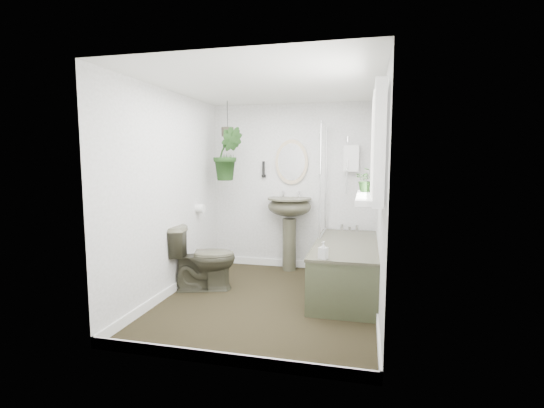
# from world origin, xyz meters

# --- Properties ---
(floor) EXTENTS (2.30, 2.80, 0.02)m
(floor) POSITION_xyz_m (0.00, 0.00, -0.01)
(floor) COLOR black
(floor) RESTS_ON ground
(ceiling) EXTENTS (2.30, 2.80, 0.02)m
(ceiling) POSITION_xyz_m (0.00, 0.00, 2.31)
(ceiling) COLOR white
(ceiling) RESTS_ON ground
(wall_back) EXTENTS (2.30, 0.02, 2.30)m
(wall_back) POSITION_xyz_m (0.00, 1.41, 1.15)
(wall_back) COLOR white
(wall_back) RESTS_ON ground
(wall_front) EXTENTS (2.30, 0.02, 2.30)m
(wall_front) POSITION_xyz_m (0.00, -1.41, 1.15)
(wall_front) COLOR white
(wall_front) RESTS_ON ground
(wall_left) EXTENTS (0.02, 2.80, 2.30)m
(wall_left) POSITION_xyz_m (-1.16, 0.00, 1.15)
(wall_left) COLOR white
(wall_left) RESTS_ON ground
(wall_right) EXTENTS (0.02, 2.80, 2.30)m
(wall_right) POSITION_xyz_m (1.16, 0.00, 1.15)
(wall_right) COLOR white
(wall_right) RESTS_ON ground
(skirting) EXTENTS (2.30, 2.80, 0.10)m
(skirting) POSITION_xyz_m (0.00, 0.00, 0.05)
(skirting) COLOR white
(skirting) RESTS_ON floor
(bathtub) EXTENTS (0.72, 1.72, 0.58)m
(bathtub) POSITION_xyz_m (0.80, 0.50, 0.29)
(bathtub) COLOR #444232
(bathtub) RESTS_ON floor
(bath_screen) EXTENTS (0.04, 0.72, 1.40)m
(bath_screen) POSITION_xyz_m (0.47, 0.99, 1.28)
(bath_screen) COLOR silver
(bath_screen) RESTS_ON bathtub
(shower_box) EXTENTS (0.20, 0.10, 0.35)m
(shower_box) POSITION_xyz_m (0.80, 1.34, 1.55)
(shower_box) COLOR white
(shower_box) RESTS_ON wall_back
(oval_mirror) EXTENTS (0.46, 0.03, 0.62)m
(oval_mirror) POSITION_xyz_m (-0.02, 1.37, 1.50)
(oval_mirror) COLOR #CAB38F
(oval_mirror) RESTS_ON wall_back
(wall_sconce) EXTENTS (0.04, 0.04, 0.22)m
(wall_sconce) POSITION_xyz_m (-0.42, 1.36, 1.40)
(wall_sconce) COLOR black
(wall_sconce) RESTS_ON wall_back
(toilet_roll_holder) EXTENTS (0.11, 0.11, 0.11)m
(toilet_roll_holder) POSITION_xyz_m (-1.10, 0.70, 0.90)
(toilet_roll_holder) COLOR white
(toilet_roll_holder) RESTS_ON wall_left
(window_recess) EXTENTS (0.08, 1.00, 0.90)m
(window_recess) POSITION_xyz_m (1.09, -0.70, 1.65)
(window_recess) COLOR white
(window_recess) RESTS_ON wall_right
(window_sill) EXTENTS (0.18, 1.00, 0.04)m
(window_sill) POSITION_xyz_m (1.02, -0.70, 1.23)
(window_sill) COLOR white
(window_sill) RESTS_ON wall_right
(window_blinds) EXTENTS (0.01, 0.86, 0.76)m
(window_blinds) POSITION_xyz_m (1.04, -0.70, 1.65)
(window_blinds) COLOR white
(window_blinds) RESTS_ON wall_right
(toilet) EXTENTS (0.85, 0.64, 0.76)m
(toilet) POSITION_xyz_m (-0.85, 0.20, 0.38)
(toilet) COLOR #444232
(toilet) RESTS_ON floor
(pedestal_sink) EXTENTS (0.63, 0.55, 1.02)m
(pedestal_sink) POSITION_xyz_m (-0.02, 1.24, 0.51)
(pedestal_sink) COLOR #444232
(pedestal_sink) RESTS_ON floor
(sill_plant) EXTENTS (0.20, 0.17, 0.22)m
(sill_plant) POSITION_xyz_m (1.01, -0.40, 1.36)
(sill_plant) COLOR black
(sill_plant) RESTS_ON window_sill
(hanging_plant) EXTENTS (0.46, 0.42, 0.70)m
(hanging_plant) POSITION_xyz_m (-0.80, 0.95, 1.61)
(hanging_plant) COLOR black
(hanging_plant) RESTS_ON ceiling
(soap_bottle) EXTENTS (0.10, 0.10, 0.17)m
(soap_bottle) POSITION_xyz_m (0.62, -0.29, 0.66)
(soap_bottle) COLOR black
(soap_bottle) RESTS_ON bathtub
(hanging_pot) EXTENTS (0.16, 0.16, 0.12)m
(hanging_pot) POSITION_xyz_m (-0.80, 0.95, 1.90)
(hanging_pot) COLOR #2F2B20
(hanging_pot) RESTS_ON ceiling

